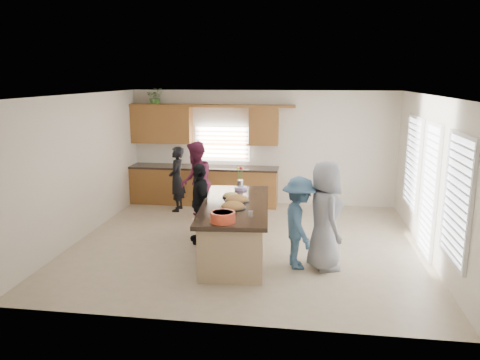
% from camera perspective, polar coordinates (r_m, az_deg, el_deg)
% --- Properties ---
extents(floor, '(6.50, 6.50, 0.00)m').
position_cam_1_polar(floor, '(9.02, 0.81, -7.73)').
color(floor, '#C8B295').
rests_on(floor, ground).
extents(room_shell, '(6.52, 6.02, 2.81)m').
position_cam_1_polar(room_shell, '(8.55, 0.85, 4.31)').
color(room_shell, silver).
rests_on(room_shell, ground).
extents(back_cabinetry, '(4.08, 0.66, 2.46)m').
position_cam_1_polar(back_cabinetry, '(11.63, -4.63, 1.52)').
color(back_cabinetry, '#905B2A').
rests_on(back_cabinetry, ground).
extents(right_wall_glazing, '(0.06, 4.00, 2.25)m').
position_cam_1_polar(right_wall_glazing, '(8.72, 22.19, -0.20)').
color(right_wall_glazing, white).
rests_on(right_wall_glazing, ground).
extents(island, '(1.37, 2.79, 0.95)m').
position_cam_1_polar(island, '(8.34, -0.60, -6.16)').
color(island, tan).
rests_on(island, ground).
extents(platter_front, '(0.44, 0.44, 0.18)m').
position_cam_1_polar(platter_front, '(7.87, -0.88, -3.30)').
color(platter_front, black).
rests_on(platter_front, island).
extents(platter_mid, '(0.43, 0.43, 0.17)m').
position_cam_1_polar(platter_mid, '(8.31, -0.37, -2.43)').
color(platter_mid, black).
rests_on(platter_mid, island).
extents(platter_back, '(0.31, 0.31, 0.13)m').
position_cam_1_polar(platter_back, '(8.59, -1.13, -1.95)').
color(platter_back, black).
rests_on(platter_back, island).
extents(salad_bowl, '(0.38, 0.38, 0.16)m').
position_cam_1_polar(salad_bowl, '(7.14, -2.10, -4.46)').
color(salad_bowl, '#E94B2A').
rests_on(salad_bowl, island).
extents(clear_cup, '(0.08, 0.08, 0.09)m').
position_cam_1_polar(clear_cup, '(7.42, 1.33, -4.13)').
color(clear_cup, white).
rests_on(clear_cup, island).
extents(plate_stack, '(0.24, 0.24, 0.05)m').
position_cam_1_polar(plate_stack, '(9.18, 0.08, -1.00)').
color(plate_stack, '#A186C3').
rests_on(plate_stack, island).
extents(flower_vase, '(0.14, 0.14, 0.45)m').
position_cam_1_polar(flower_vase, '(9.17, 0.04, 0.39)').
color(flower_vase, silver).
rests_on(flower_vase, island).
extents(potted_plant, '(0.50, 0.46, 0.45)m').
position_cam_1_polar(potted_plant, '(11.82, -10.28, 9.92)').
color(potted_plant, '#43762F').
rests_on(potted_plant, back_cabinetry).
extents(woman_left_back, '(0.39, 0.57, 1.53)m').
position_cam_1_polar(woman_left_back, '(11.07, -7.70, 0.12)').
color(woman_left_back, black).
rests_on(woman_left_back, ground).
extents(woman_left_mid, '(0.82, 0.97, 1.77)m').
position_cam_1_polar(woman_left_mid, '(10.17, -5.42, -0.25)').
color(woman_left_mid, '#581A33').
rests_on(woman_left_mid, ground).
extents(woman_left_front, '(0.72, 0.97, 1.53)m').
position_cam_1_polar(woman_left_front, '(8.93, -4.91, -2.83)').
color(woman_left_front, black).
rests_on(woman_left_front, ground).
extents(woman_right_back, '(0.80, 1.10, 1.54)m').
position_cam_1_polar(woman_right_back, '(7.78, 7.20, -5.20)').
color(woman_right_back, '#395C7D').
rests_on(woman_right_back, ground).
extents(woman_right_front, '(0.80, 1.01, 1.80)m').
position_cam_1_polar(woman_right_front, '(7.77, 10.31, -4.30)').
color(woman_right_front, gray).
rests_on(woman_right_front, ground).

